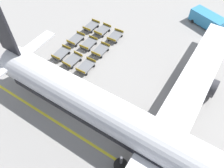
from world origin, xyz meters
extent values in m
cylinder|color=white|center=(16.58, -8.02, 3.56)|extent=(8.05, 41.31, 3.62)
cone|color=white|center=(14.36, -28.48, 3.56)|extent=(3.89, 4.69, 3.44)
cube|color=white|center=(14.43, -27.80, 4.10)|extent=(11.72, 2.62, 0.24)
cube|color=white|center=(16.41, -9.65, 2.74)|extent=(41.69, 7.90, 0.44)
cylinder|color=#333338|center=(5.97, -8.12, 1.44)|extent=(2.67, 4.36, 2.24)
cube|color=black|center=(16.58, -8.02, 2.92)|extent=(7.67, 37.23, 0.65)
cylinder|color=#56565B|center=(18.83, -12.40, 1.67)|extent=(0.24, 0.24, 1.96)
sphere|color=black|center=(18.83, -12.40, 0.69)|extent=(1.38, 1.38, 1.38)
cylinder|color=#56565B|center=(13.45, -11.82, 1.67)|extent=(0.24, 0.24, 1.96)
sphere|color=black|center=(13.45, -11.82, 0.69)|extent=(1.38, 1.38, 1.38)
cube|color=teal|center=(-8.07, -9.73, 1.20)|extent=(4.47, 5.91, 1.86)
cube|color=#1E232D|center=(-9.30, -12.13, 1.53)|extent=(1.70, 0.92, 0.65)
sphere|color=black|center=(-9.81, -10.85, 0.30)|extent=(0.60, 0.60, 0.60)
sphere|color=black|center=(-7.95, -11.80, 0.30)|extent=(0.60, 0.60, 0.60)
sphere|color=black|center=(-8.18, -7.66, 0.30)|extent=(0.60, 0.60, 0.60)
sphere|color=black|center=(-6.32, -8.61, 0.30)|extent=(0.60, 0.60, 0.60)
cube|color=slate|center=(0.88, -25.95, 0.55)|extent=(2.70, 1.79, 0.10)
cube|color=olive|center=(2.11, -26.09, 0.76)|extent=(0.25, 1.52, 0.32)
cube|color=olive|center=(-0.34, -25.82, 0.76)|extent=(0.25, 1.52, 0.32)
cube|color=#333338|center=(2.49, -26.13, 0.43)|extent=(0.70, 0.14, 0.06)
sphere|color=black|center=(1.70, -26.69, 0.18)|extent=(0.36, 0.36, 0.36)
sphere|color=black|center=(1.84, -25.41, 0.18)|extent=(0.36, 0.36, 0.36)
sphere|color=black|center=(-0.08, -26.50, 0.18)|extent=(0.36, 0.36, 0.36)
sphere|color=black|center=(0.07, -25.21, 0.18)|extent=(0.36, 0.36, 0.36)
cube|color=slate|center=(4.74, -26.39, 0.55)|extent=(2.68, 1.75, 0.10)
cube|color=olive|center=(5.96, -26.51, 0.76)|extent=(0.22, 1.52, 0.32)
cube|color=olive|center=(3.51, -26.28, 0.76)|extent=(0.22, 1.52, 0.32)
cube|color=#333338|center=(6.35, -26.54, 0.43)|extent=(0.70, 0.12, 0.06)
sphere|color=black|center=(5.56, -27.12, 0.18)|extent=(0.36, 0.36, 0.36)
sphere|color=black|center=(5.68, -25.83, 0.18)|extent=(0.36, 0.36, 0.36)
sphere|color=black|center=(3.79, -26.95, 0.18)|extent=(0.36, 0.36, 0.36)
sphere|color=black|center=(3.91, -25.67, 0.18)|extent=(0.36, 0.36, 0.36)
cube|color=slate|center=(8.31, -26.56, 0.55)|extent=(2.63, 1.67, 0.10)
cube|color=olive|center=(9.54, -26.63, 0.76)|extent=(0.17, 1.52, 0.32)
cube|color=olive|center=(7.08, -26.49, 0.76)|extent=(0.17, 1.52, 0.32)
cube|color=#333338|center=(9.93, -26.66, 0.43)|extent=(0.70, 0.10, 0.06)
sphere|color=black|center=(9.16, -27.26, 0.18)|extent=(0.36, 0.36, 0.36)
sphere|color=black|center=(9.23, -25.97, 0.18)|extent=(0.36, 0.36, 0.36)
sphere|color=black|center=(7.38, -27.15, 0.18)|extent=(0.36, 0.36, 0.36)
sphere|color=black|center=(7.46, -25.86, 0.18)|extent=(0.36, 0.36, 0.36)
cube|color=slate|center=(12.28, -27.03, 0.55)|extent=(2.69, 1.78, 0.10)
cube|color=olive|center=(13.51, -27.16, 0.76)|extent=(0.24, 1.52, 0.32)
cube|color=olive|center=(11.06, -26.90, 0.76)|extent=(0.24, 1.52, 0.32)
cube|color=#333338|center=(13.90, -27.20, 0.43)|extent=(0.70, 0.13, 0.06)
sphere|color=black|center=(13.10, -27.76, 0.18)|extent=(0.36, 0.36, 0.36)
sphere|color=black|center=(13.24, -26.48, 0.18)|extent=(0.36, 0.36, 0.36)
sphere|color=black|center=(11.33, -27.58, 0.18)|extent=(0.36, 0.36, 0.36)
sphere|color=black|center=(11.46, -26.29, 0.18)|extent=(0.36, 0.36, 0.36)
cube|color=slate|center=(1.02, -23.84, 0.55)|extent=(2.74, 1.87, 0.10)
cube|color=olive|center=(2.24, -24.01, 0.76)|extent=(0.29, 1.52, 0.32)
cube|color=olive|center=(-0.20, -23.66, 0.76)|extent=(0.29, 1.52, 0.32)
cube|color=#333338|center=(2.63, -24.07, 0.43)|extent=(0.70, 0.16, 0.06)
sphere|color=black|center=(1.81, -24.60, 0.18)|extent=(0.36, 0.36, 0.36)
sphere|color=black|center=(1.99, -23.32, 0.18)|extent=(0.36, 0.36, 0.36)
sphere|color=black|center=(0.05, -24.35, 0.18)|extent=(0.36, 0.36, 0.36)
sphere|color=black|center=(0.23, -23.07, 0.18)|extent=(0.36, 0.36, 0.36)
cube|color=slate|center=(4.76, -24.16, 0.55)|extent=(2.64, 1.68, 0.10)
cube|color=olive|center=(5.99, -24.24, 0.76)|extent=(0.17, 1.52, 0.32)
cube|color=olive|center=(3.53, -24.08, 0.76)|extent=(0.17, 1.52, 0.32)
cube|color=#333338|center=(6.38, -24.26, 0.43)|extent=(0.70, 0.10, 0.06)
sphere|color=black|center=(5.60, -24.86, 0.18)|extent=(0.36, 0.36, 0.36)
sphere|color=black|center=(5.69, -23.57, 0.18)|extent=(0.36, 0.36, 0.36)
sphere|color=black|center=(3.83, -24.75, 0.18)|extent=(0.36, 0.36, 0.36)
sphere|color=black|center=(3.91, -23.46, 0.18)|extent=(0.36, 0.36, 0.36)
cube|color=slate|center=(8.75, -24.40, 0.55)|extent=(2.74, 1.87, 0.10)
cube|color=olive|center=(9.97, -24.58, 0.76)|extent=(0.30, 1.52, 0.32)
cube|color=olive|center=(7.53, -24.23, 0.76)|extent=(0.30, 1.52, 0.32)
cube|color=#333338|center=(10.36, -24.63, 0.43)|extent=(0.70, 0.16, 0.06)
sphere|color=black|center=(9.54, -25.17, 0.18)|extent=(0.36, 0.36, 0.36)
sphere|color=black|center=(9.72, -23.89, 0.18)|extent=(0.36, 0.36, 0.36)
sphere|color=black|center=(7.78, -24.91, 0.18)|extent=(0.36, 0.36, 0.36)
sphere|color=black|center=(7.96, -23.63, 0.18)|extent=(0.36, 0.36, 0.36)
cube|color=slate|center=(12.51, -24.87, 0.55)|extent=(2.74, 1.87, 0.10)
cube|color=olive|center=(13.73, -25.05, 0.76)|extent=(0.30, 1.52, 0.32)
cube|color=olive|center=(11.29, -24.70, 0.76)|extent=(0.30, 1.52, 0.32)
cube|color=#333338|center=(14.12, -25.11, 0.43)|extent=(0.70, 0.16, 0.06)
sphere|color=black|center=(13.30, -25.64, 0.18)|extent=(0.36, 0.36, 0.36)
sphere|color=black|center=(13.49, -24.36, 0.18)|extent=(0.36, 0.36, 0.36)
sphere|color=black|center=(11.54, -25.38, 0.18)|extent=(0.36, 0.36, 0.36)
sphere|color=black|center=(11.72, -24.11, 0.18)|extent=(0.36, 0.36, 0.36)
cube|color=slate|center=(1.47, -21.43, 0.55)|extent=(2.62, 1.65, 0.10)
cube|color=olive|center=(2.70, -21.49, 0.76)|extent=(0.16, 1.52, 0.32)
cube|color=olive|center=(0.24, -21.36, 0.76)|extent=(0.16, 1.52, 0.32)
cube|color=#333338|center=(3.09, -21.51, 0.43)|extent=(0.70, 0.09, 0.06)
sphere|color=black|center=(2.33, -22.11, 0.18)|extent=(0.36, 0.36, 0.36)
sphere|color=black|center=(2.39, -20.82, 0.18)|extent=(0.36, 0.36, 0.36)
sphere|color=black|center=(0.55, -22.03, 0.18)|extent=(0.36, 0.36, 0.36)
sphere|color=black|center=(0.61, -20.74, 0.18)|extent=(0.36, 0.36, 0.36)
cube|color=slate|center=(5.23, -21.90, 0.55)|extent=(2.68, 1.76, 0.10)
cube|color=olive|center=(6.45, -22.02, 0.76)|extent=(0.22, 1.52, 0.32)
cube|color=olive|center=(4.00, -21.78, 0.76)|extent=(0.22, 1.52, 0.32)
cube|color=#333338|center=(6.84, -22.05, 0.43)|extent=(0.70, 0.13, 0.06)
sphere|color=black|center=(6.05, -22.63, 0.18)|extent=(0.36, 0.36, 0.36)
sphere|color=black|center=(6.17, -21.34, 0.18)|extent=(0.36, 0.36, 0.36)
sphere|color=black|center=(4.28, -22.46, 0.18)|extent=(0.36, 0.36, 0.36)
sphere|color=black|center=(4.40, -21.17, 0.18)|extent=(0.36, 0.36, 0.36)
cube|color=slate|center=(8.96, -22.13, 0.55)|extent=(2.66, 1.73, 0.10)
cube|color=olive|center=(10.19, -22.23, 0.76)|extent=(0.21, 1.52, 0.32)
cube|color=olive|center=(7.73, -22.02, 0.76)|extent=(0.21, 1.52, 0.32)
cube|color=#333338|center=(10.58, -22.26, 0.43)|extent=(0.70, 0.12, 0.06)
sphere|color=black|center=(9.79, -22.84, 0.18)|extent=(0.36, 0.36, 0.36)
sphere|color=black|center=(9.90, -21.55, 0.18)|extent=(0.36, 0.36, 0.36)
sphere|color=black|center=(8.02, -22.70, 0.18)|extent=(0.36, 0.36, 0.36)
sphere|color=black|center=(8.12, -21.41, 0.18)|extent=(0.36, 0.36, 0.36)
cube|color=slate|center=(12.68, -22.44, 0.55)|extent=(2.68, 1.75, 0.10)
cube|color=olive|center=(13.91, -22.56, 0.76)|extent=(0.22, 1.52, 0.32)
cube|color=olive|center=(11.46, -22.32, 0.76)|extent=(0.22, 1.52, 0.32)
cube|color=#333338|center=(14.30, -22.59, 0.43)|extent=(0.70, 0.13, 0.06)
sphere|color=black|center=(13.51, -23.17, 0.18)|extent=(0.36, 0.36, 0.36)
sphere|color=black|center=(13.63, -21.88, 0.18)|extent=(0.36, 0.36, 0.36)
sphere|color=black|center=(11.74, -23.00, 0.18)|extent=(0.36, 0.36, 0.36)
sphere|color=black|center=(11.86, -21.71, 0.18)|extent=(0.36, 0.36, 0.36)
cube|color=yellow|center=(17.77, -18.31, 0.00)|extent=(3.83, 32.51, 0.01)
camera|label=1|loc=(25.60, -9.96, 21.54)|focal=35.00mm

